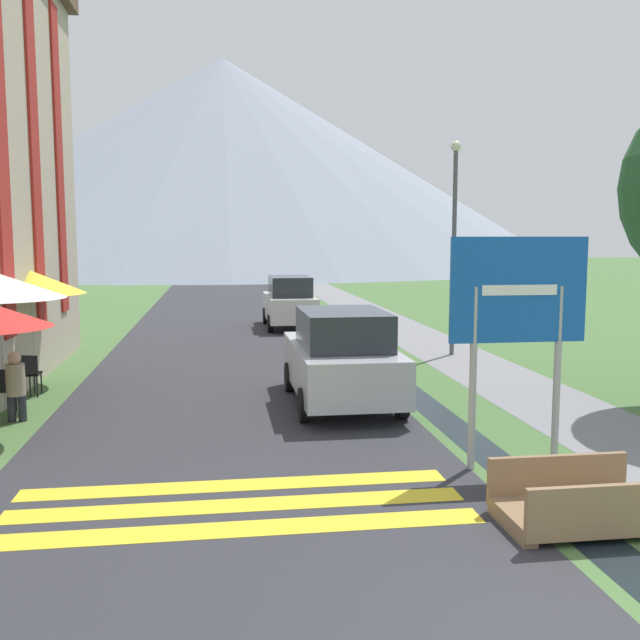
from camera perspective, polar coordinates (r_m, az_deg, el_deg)
ground_plane at (r=24.98m, az=-1.90°, el=-0.67°), size 160.00×160.00×0.00m
road at (r=34.77m, az=-7.82°, el=1.35°), size 6.40×60.00×0.01m
footpath at (r=35.34m, az=2.12°, el=1.49°), size 2.20×60.00×0.01m
drainage_channel at (r=34.99m, az=-1.75°, el=1.44°), size 0.60×60.00×0.00m
crosswalk_marking at (r=8.81m, az=-6.50°, el=-14.52°), size 5.44×1.84×0.01m
mountain_distant at (r=87.38m, az=-7.74°, el=12.40°), size 78.36×78.36×24.04m
road_sign at (r=10.03m, az=15.55°, el=0.52°), size 1.93×0.11×3.19m
footbridge at (r=8.62m, az=19.97°, el=-13.83°), size 1.70×1.10×0.65m
parked_car_near at (r=13.55m, az=1.73°, el=-3.01°), size 1.90×4.06×1.82m
parked_car_far at (r=25.07m, az=-2.45°, el=1.44°), size 1.71×3.89×1.82m
cafe_chair_middle at (r=14.00m, az=-24.11°, el=-4.92°), size 0.40×0.40×0.85m
cafe_chair_far_left at (r=15.39m, az=-22.27°, el=-3.84°), size 0.40×0.40×0.85m
cafe_chair_far_right at (r=15.46m, az=-22.76°, el=-3.81°), size 0.40×0.40×0.85m
cafe_umbrella_rear_yellow at (r=16.40m, az=-22.14°, el=2.81°), size 2.28×2.28×2.48m
person_seated_near at (r=13.41m, az=-23.17°, el=-4.66°), size 0.32×0.32×1.22m
streetlamp at (r=19.46m, az=10.69°, el=7.01°), size 0.28×0.28×5.70m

